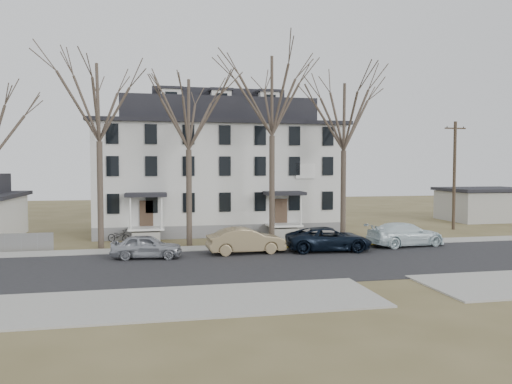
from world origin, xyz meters
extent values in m
plane|color=brown|center=(0.00, 0.00, 0.00)|extent=(120.00, 120.00, 0.00)
cube|color=#27272A|center=(0.00, 2.00, 0.00)|extent=(120.00, 10.00, 0.04)
cube|color=#A09F97|center=(0.00, 8.00, 0.00)|extent=(120.00, 2.00, 0.08)
cube|color=#A09F97|center=(-8.00, -5.00, 0.00)|extent=(20.00, 5.00, 0.08)
cube|color=gold|center=(5.00, 7.10, 0.00)|extent=(14.00, 0.25, 0.06)
cube|color=slate|center=(-2.00, 18.00, 0.50)|extent=(20.00, 10.00, 1.00)
cube|color=silver|center=(-2.00, 18.00, 5.00)|extent=(20.00, 10.00, 8.00)
cube|color=black|center=(-2.00, 18.00, 9.10)|extent=(20.80, 10.80, 0.30)
cube|color=black|center=(-2.00, 18.00, 10.25)|extent=(16.00, 7.00, 2.00)
cube|color=black|center=(-2.00, 18.00, 11.65)|extent=(11.00, 4.50, 0.80)
cube|color=white|center=(-8.00, 12.04, 1.00)|extent=(2.60, 2.00, 0.16)
cube|color=white|center=(2.50, 12.04, 1.00)|extent=(2.60, 2.00, 0.16)
cube|color=white|center=(4.50, 12.92, 5.20)|extent=(1.60, 0.08, 1.20)
cube|color=#A09F97|center=(26.00, 20.00, 1.50)|extent=(8.00, 6.00, 3.00)
cube|color=black|center=(26.00, 20.00, 3.20)|extent=(8.50, 6.50, 0.30)
cylinder|color=#473B31|center=(-11.00, 9.80, 3.64)|extent=(0.40, 0.40, 7.28)
cylinder|color=#473B31|center=(-5.00, 9.80, 3.38)|extent=(0.40, 0.40, 6.76)
cylinder|color=#473B31|center=(1.00, 9.80, 3.90)|extent=(0.40, 0.40, 7.80)
cylinder|color=#473B31|center=(6.50, 9.80, 3.38)|extent=(0.40, 0.40, 6.76)
cylinder|color=#3D3023|center=(18.50, 14.00, 4.75)|extent=(0.28, 0.28, 9.50)
cube|color=#3D3023|center=(18.50, 14.00, 8.90)|extent=(2.00, 0.12, 0.12)
imported|color=#A0A3AB|center=(-7.89, 5.18, 0.72)|extent=(4.39, 2.16, 1.44)
imported|color=#867450|center=(-1.68, 5.65, 0.82)|extent=(5.07, 2.05, 1.64)
imported|color=black|center=(3.82, 5.47, 0.78)|extent=(5.79, 3.02, 1.56)
imported|color=white|center=(9.76, 6.33, 0.81)|extent=(5.83, 3.00, 1.62)
imported|color=black|center=(-9.97, 11.98, 0.47)|extent=(1.87, 1.34, 0.93)
camera|label=1|loc=(-7.40, -25.45, 5.63)|focal=35.00mm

